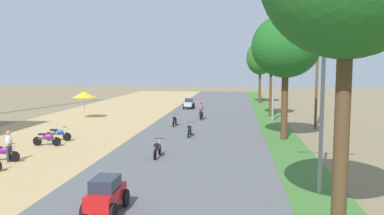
{
  "coord_description": "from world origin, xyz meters",
  "views": [
    {
      "loc": [
        2.59,
        -6.27,
        4.89
      ],
      "look_at": [
        -0.63,
        21.71,
        1.95
      ],
      "focal_mm": 36.47,
      "sensor_mm": 36.0,
      "label": 1
    }
  ],
  "objects_px": {
    "median_tree_fourth": "(260,58)",
    "car_hatchback_red": "(106,194)",
    "vendor_umbrella": "(84,95)",
    "car_sedan_silver": "(189,103)",
    "median_tree_third": "(272,54)",
    "utility_pole_near": "(317,70)",
    "motorbike_ahead_second": "(157,148)",
    "parked_motorbike_fourth": "(58,133)",
    "median_tree_second": "(286,47)",
    "pedestrian_on_shoulder": "(9,144)",
    "parked_motorbike_second": "(3,152)",
    "streetlamp_near": "(323,71)",
    "motorbike_ahead_fourth": "(175,120)",
    "motorbike_ahead_third": "(190,129)",
    "streetlamp_mid": "(273,71)",
    "motorbike_ahead_fifth": "(201,111)",
    "parked_motorbike_third": "(47,138)"
  },
  "relations": [
    {
      "from": "median_tree_fourth",
      "to": "car_hatchback_red",
      "type": "relative_size",
      "value": 4.15
    },
    {
      "from": "vendor_umbrella",
      "to": "car_sedan_silver",
      "type": "height_order",
      "value": "vendor_umbrella"
    },
    {
      "from": "car_hatchback_red",
      "to": "median_tree_third",
      "type": "bearing_deg",
      "value": 74.04
    },
    {
      "from": "median_tree_third",
      "to": "utility_pole_near",
      "type": "distance_m",
      "value": 7.9
    },
    {
      "from": "motorbike_ahead_second",
      "to": "parked_motorbike_fourth",
      "type": "bearing_deg",
      "value": 152.47
    },
    {
      "from": "vendor_umbrella",
      "to": "median_tree_second",
      "type": "bearing_deg",
      "value": -26.92
    },
    {
      "from": "median_tree_second",
      "to": "parked_motorbike_fourth",
      "type": "bearing_deg",
      "value": -171.39
    },
    {
      "from": "median_tree_second",
      "to": "median_tree_third",
      "type": "distance_m",
      "value": 12.26
    },
    {
      "from": "pedestrian_on_shoulder",
      "to": "median_tree_third",
      "type": "relative_size",
      "value": 0.2
    },
    {
      "from": "parked_motorbike_second",
      "to": "streetlamp_near",
      "type": "relative_size",
      "value": 0.22
    },
    {
      "from": "pedestrian_on_shoulder",
      "to": "motorbike_ahead_fourth",
      "type": "bearing_deg",
      "value": 63.43
    },
    {
      "from": "motorbike_ahead_third",
      "to": "motorbike_ahead_fourth",
      "type": "bearing_deg",
      "value": 111.25
    },
    {
      "from": "streetlamp_mid",
      "to": "car_sedan_silver",
      "type": "xyz_separation_m",
      "value": [
        -8.69,
        9.42,
        -3.8
      ]
    },
    {
      "from": "pedestrian_on_shoulder",
      "to": "utility_pole_near",
      "type": "height_order",
      "value": "utility_pole_near"
    },
    {
      "from": "parked_motorbike_fourth",
      "to": "motorbike_ahead_third",
      "type": "relative_size",
      "value": 1.0
    },
    {
      "from": "vendor_umbrella",
      "to": "motorbike_ahead_fourth",
      "type": "relative_size",
      "value": 1.4
    },
    {
      "from": "median_tree_second",
      "to": "motorbike_ahead_fifth",
      "type": "xyz_separation_m",
      "value": [
        -6.39,
        9.07,
        -5.36
      ]
    },
    {
      "from": "parked_motorbike_second",
      "to": "parked_motorbike_fourth",
      "type": "xyz_separation_m",
      "value": [
        0.24,
        5.7,
        0.0
      ]
    },
    {
      "from": "median_tree_third",
      "to": "streetlamp_near",
      "type": "distance_m",
      "value": 23.51
    },
    {
      "from": "pedestrian_on_shoulder",
      "to": "car_hatchback_red",
      "type": "height_order",
      "value": "pedestrian_on_shoulder"
    },
    {
      "from": "parked_motorbike_fourth",
      "to": "utility_pole_near",
      "type": "height_order",
      "value": "utility_pole_near"
    },
    {
      "from": "motorbike_ahead_second",
      "to": "streetlamp_near",
      "type": "bearing_deg",
      "value": -34.66
    },
    {
      "from": "pedestrian_on_shoulder",
      "to": "median_tree_second",
      "type": "height_order",
      "value": "median_tree_second"
    },
    {
      "from": "parked_motorbike_fourth",
      "to": "pedestrian_on_shoulder",
      "type": "xyz_separation_m",
      "value": [
        0.1,
        -5.72,
        0.41
      ]
    },
    {
      "from": "parked_motorbike_fourth",
      "to": "car_sedan_silver",
      "type": "relative_size",
      "value": 0.8
    },
    {
      "from": "median_tree_second",
      "to": "motorbike_ahead_fourth",
      "type": "height_order",
      "value": "median_tree_second"
    },
    {
      "from": "car_hatchback_red",
      "to": "parked_motorbike_third",
      "type": "bearing_deg",
      "value": 125.1
    },
    {
      "from": "parked_motorbike_fourth",
      "to": "motorbike_ahead_second",
      "type": "xyz_separation_m",
      "value": [
        7.41,
        -3.86,
        0.02
      ]
    },
    {
      "from": "median_tree_third",
      "to": "motorbike_ahead_fifth",
      "type": "height_order",
      "value": "median_tree_third"
    },
    {
      "from": "median_tree_second",
      "to": "median_tree_fourth",
      "type": "xyz_separation_m",
      "value": [
        -0.09,
        26.78,
        -0.12
      ]
    },
    {
      "from": "car_sedan_silver",
      "to": "parked_motorbike_fourth",
      "type": "bearing_deg",
      "value": -106.6
    },
    {
      "from": "streetlamp_near",
      "to": "utility_pole_near",
      "type": "height_order",
      "value": "utility_pole_near"
    },
    {
      "from": "parked_motorbike_third",
      "to": "median_tree_second",
      "type": "height_order",
      "value": "median_tree_second"
    },
    {
      "from": "car_hatchback_red",
      "to": "vendor_umbrella",
      "type": "bearing_deg",
      "value": 113.44
    },
    {
      "from": "utility_pole_near",
      "to": "car_hatchback_red",
      "type": "height_order",
      "value": "utility_pole_near"
    },
    {
      "from": "pedestrian_on_shoulder",
      "to": "motorbike_ahead_fifth",
      "type": "height_order",
      "value": "motorbike_ahead_fifth"
    },
    {
      "from": "median_tree_third",
      "to": "streetlamp_near",
      "type": "bearing_deg",
      "value": -90.34
    },
    {
      "from": "parked_motorbike_third",
      "to": "median_tree_second",
      "type": "bearing_deg",
      "value": 14.88
    },
    {
      "from": "parked_motorbike_second",
      "to": "car_hatchback_red",
      "type": "relative_size",
      "value": 0.9
    },
    {
      "from": "streetlamp_mid",
      "to": "utility_pole_near",
      "type": "distance_m",
      "value": 4.86
    },
    {
      "from": "parked_motorbike_second",
      "to": "median_tree_fourth",
      "type": "xyz_separation_m",
      "value": [
        14.9,
        34.71,
        5.54
      ]
    },
    {
      "from": "motorbike_ahead_third",
      "to": "motorbike_ahead_second",
      "type": "bearing_deg",
      "value": -98.41
    },
    {
      "from": "parked_motorbike_second",
      "to": "streetlamp_near",
      "type": "bearing_deg",
      "value": -12.28
    },
    {
      "from": "median_tree_fourth",
      "to": "streetlamp_near",
      "type": "xyz_separation_m",
      "value": [
        0.14,
        -37.99,
        -1.35
      ]
    },
    {
      "from": "parked_motorbike_second",
      "to": "motorbike_ahead_second",
      "type": "xyz_separation_m",
      "value": [
        7.64,
        1.84,
        0.02
      ]
    },
    {
      "from": "median_tree_fourth",
      "to": "motorbike_ahead_fourth",
      "type": "bearing_deg",
      "value": -110.38
    },
    {
      "from": "median_tree_third",
      "to": "streetlamp_near",
      "type": "height_order",
      "value": "streetlamp_near"
    },
    {
      "from": "median_tree_second",
      "to": "streetlamp_near",
      "type": "relative_size",
      "value": 1.01
    },
    {
      "from": "motorbike_ahead_second",
      "to": "motorbike_ahead_fourth",
      "type": "distance_m",
      "value": 11.11
    },
    {
      "from": "vendor_umbrella",
      "to": "motorbike_ahead_second",
      "type": "distance_m",
      "value": 18.1
    }
  ]
}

